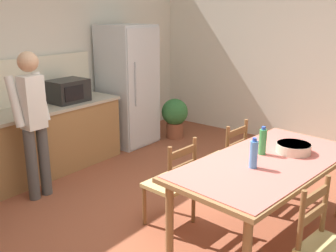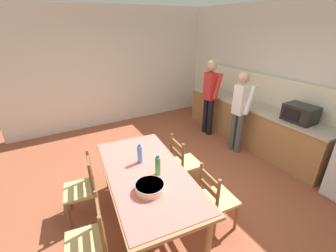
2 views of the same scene
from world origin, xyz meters
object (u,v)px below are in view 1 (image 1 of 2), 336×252
bottle_off_centre (263,142)px  person_at_counter (33,118)px  dining_table (267,168)px  refrigerator (128,86)px  microwave (68,91)px  bottle_near_centre (254,154)px  serving_bowl (294,147)px  chair_side_near_left (327,248)px  chair_side_far_right (226,160)px  potted_plant (175,115)px  chair_side_far_left (172,184)px

bottle_off_centre → person_at_counter: person_at_counter is taller
dining_table → bottle_off_centre: bottle_off_centre is taller
refrigerator → bottle_off_centre: 3.03m
microwave → bottle_near_centre: (-0.35, -2.90, -0.13)m
person_at_counter → refrigerator: bearing=-76.3°
person_at_counter → serving_bowl: bearing=-156.0°
dining_table → chair_side_near_left: chair_side_near_left is taller
chair_side_near_left → chair_side_far_right: (1.05, 1.44, 0.00)m
refrigerator → bottle_near_centre: (-1.50, -2.88, -0.03)m
bottle_off_centre → chair_side_near_left: size_ratio=0.30×
refrigerator → chair_side_far_right: (-0.73, -2.19, -0.49)m
microwave → bottle_off_centre: 2.82m
bottle_near_centre → chair_side_near_left: (-0.28, -0.75, -0.46)m
person_at_counter → potted_plant: size_ratio=2.50×
potted_plant → chair_side_far_left: bearing=-143.7°
chair_side_far_right → dining_table: bearing=58.3°
chair_side_near_left → chair_side_far_right: size_ratio=1.00×
bottle_near_centre → refrigerator: bearing=62.4°
bottle_near_centre → serving_bowl: size_ratio=0.84×
serving_bowl → chair_side_near_left: 1.12m
refrigerator → potted_plant: bearing=-33.3°
microwave → potted_plant: microwave is taller
refrigerator → chair_side_near_left: refrigerator is taller
dining_table → bottle_off_centre: size_ratio=7.62×
bottle_near_centre → chair_side_far_right: bottle_near_centre is taller
dining_table → chair_side_far_left: bearing=113.4°
microwave → bottle_near_centre: 2.92m
chair_side_far_right → potted_plant: chair_side_far_right is taller
refrigerator → serving_bowl: 3.16m
bottle_off_centre → serving_bowl: bearing=-44.3°
dining_table → chair_side_far_left: size_ratio=2.26×
bottle_off_centre → chair_side_far_right: bearing=55.8°
serving_bowl → potted_plant: bearing=58.6°
bottle_near_centre → chair_side_far_right: 1.13m
chair_side_near_left → chair_side_far_right: bearing=62.3°
dining_table → chair_side_far_right: (0.53, 0.72, -0.26)m
chair_side_near_left → chair_side_far_left: bearing=92.1°
bottle_near_centre → chair_side_far_left: 0.92m
refrigerator → serving_bowl: bearing=-107.1°
bottle_off_centre → refrigerator: bearing=67.7°
chair_side_far_left → chair_side_far_right: bearing=177.9°
person_at_counter → chair_side_near_left: bearing=-175.2°
microwave → dining_table: size_ratio=0.24×
microwave → refrigerator: bearing=-0.9°
refrigerator → chair_side_far_right: 2.36m
chair_side_far_left → chair_side_near_left: (-0.17, -1.53, 0.00)m
person_at_counter → bottle_near_centre: bearing=-167.2°
microwave → potted_plant: (1.80, -0.45, -0.65)m
dining_table → chair_side_far_right: chair_side_far_right is taller
microwave → potted_plant: bearing=-13.9°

